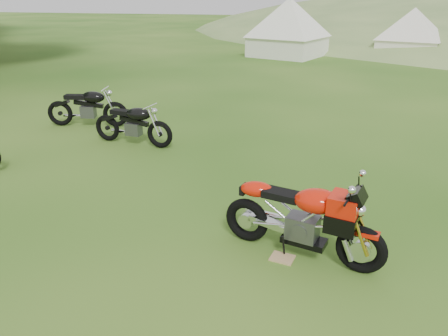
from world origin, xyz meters
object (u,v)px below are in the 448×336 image
(sport_motorcycle, at_px, (302,213))
(tent_left, at_px, (289,28))
(vintage_moto_b, at_px, (132,123))
(tent_mid, at_px, (412,31))
(plywood_board, at_px, (282,258))
(vintage_moto_c, at_px, (87,106))

(sport_motorcycle, height_order, tent_left, tent_left)
(vintage_moto_b, bearing_deg, tent_mid, 71.90)
(tent_left, height_order, tent_mid, tent_left)
(plywood_board, distance_m, vintage_moto_b, 5.15)
(plywood_board, relative_size, tent_left, 0.09)
(tent_left, distance_m, tent_mid, 6.17)
(sport_motorcycle, relative_size, vintage_moto_c, 1.03)
(vintage_moto_c, bearing_deg, tent_mid, 47.57)
(vintage_moto_c, bearing_deg, tent_left, 65.82)
(vintage_moto_c, height_order, tent_mid, tent_mid)
(sport_motorcycle, relative_size, tent_mid, 0.69)
(plywood_board, height_order, vintage_moto_b, vintage_moto_b)
(vintage_moto_b, xyz_separation_m, tent_mid, (7.75, 16.12, 0.76))
(sport_motorcycle, bearing_deg, vintage_moto_c, 155.87)
(vintage_moto_c, bearing_deg, vintage_moto_b, -41.93)
(tent_mid, bearing_deg, tent_left, -150.20)
(sport_motorcycle, distance_m, vintage_moto_b, 5.17)
(plywood_board, distance_m, tent_mid, 20.20)
(sport_motorcycle, height_order, vintage_moto_c, sport_motorcycle)
(plywood_board, height_order, vintage_moto_c, vintage_moto_c)
(vintage_moto_c, xyz_separation_m, tent_left, (3.37, 13.87, 0.87))
(vintage_moto_c, bearing_deg, plywood_board, -51.69)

